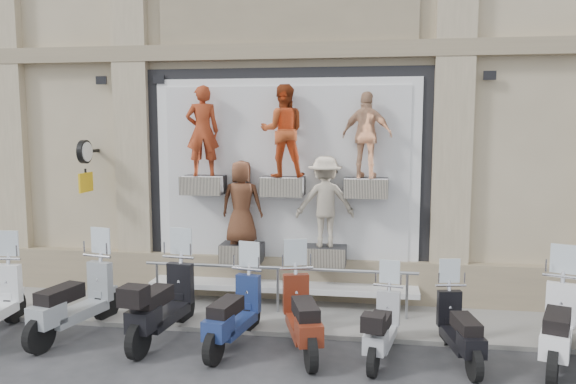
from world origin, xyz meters
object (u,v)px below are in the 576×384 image
scooter_e (234,299)px  scooter_g (382,314)px  scooter_f (302,300)px  guard_rail (278,291)px  scooter_h (460,315)px  scooter_d (162,288)px  scooter_c (74,286)px  scooter_i (559,311)px  clock_sign_bracket (85,159)px

scooter_e → scooter_g: size_ratio=1.13×
scooter_f → guard_rail: bearing=95.9°
scooter_h → scooter_d: bearing=168.3°
guard_rail → scooter_h: size_ratio=2.91×
scooter_c → scooter_e: scooter_c is taller
scooter_f → scooter_h: bearing=-17.6°
guard_rail → scooter_d: bearing=-139.6°
scooter_c → scooter_g: 5.00m
scooter_h → scooter_i: (1.36, 0.02, 0.13)m
scooter_g → scooter_h: (1.13, 0.09, 0.02)m
scooter_f → scooter_h: size_ratio=1.15×
clock_sign_bracket → scooter_c: 2.84m
clock_sign_bracket → scooter_c: (0.75, -1.93, -1.95)m
scooter_c → scooter_g: bearing=11.1°
scooter_g → scooter_h: bearing=15.9°
scooter_e → scooter_d: bearing=-175.0°
guard_rail → scooter_c: size_ratio=2.41×
clock_sign_bracket → scooter_h: clock_sign_bracket is taller
scooter_g → scooter_d: bearing=-172.3°
scooter_c → scooter_i: 7.49m
scooter_e → scooter_h: scooter_e is taller
scooter_f → scooter_g: scooter_f is taller
scooter_d → scooter_h: bearing=5.2°
guard_rail → scooter_h: bearing=-27.0°
scooter_c → scooter_f: scooter_c is taller
guard_rail → scooter_d: scooter_d is taller
guard_rail → scooter_f: bearing=-66.9°
guard_rail → scooter_d: size_ratio=2.38×
clock_sign_bracket → scooter_c: clock_sign_bracket is taller
scooter_f → scooter_i: bearing=-17.1°
scooter_i → scooter_c: bearing=-160.2°
clock_sign_bracket → scooter_c: size_ratio=0.49×
scooter_d → scooter_g: 3.51m
scooter_e → scooter_h: size_ratio=1.11×
clock_sign_bracket → scooter_f: (4.54, -1.97, -1.99)m
scooter_e → scooter_i: scooter_i is taller
scooter_h → scooter_i: bearing=-9.3°
scooter_f → scooter_g: bearing=-22.3°
scooter_e → guard_rail: bearing=84.3°
scooter_e → scooter_g: bearing=7.8°
guard_rail → scooter_h: 3.36m
guard_rail → scooter_i: bearing=-19.1°
clock_sign_bracket → scooter_e: (3.46, -1.98, -2.02)m
scooter_h → scooter_c: bearing=169.3°
guard_rail → scooter_c: 3.49m
clock_sign_bracket → scooter_h: size_ratio=0.59×
guard_rail → scooter_c: scooter_c is taller
clock_sign_bracket → scooter_g: 6.47m
guard_rail → scooter_i: 4.61m
guard_rail → scooter_h: (2.98, -1.52, 0.24)m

